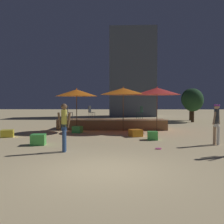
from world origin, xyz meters
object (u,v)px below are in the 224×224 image
at_px(bistro_chair_1, 91,111).
at_px(person_2, 217,122).
at_px(cube_seat_2, 136,133).
at_px(background_tree_0, 191,99).
at_px(patio_umbrella_2, 157,91).
at_px(patio_umbrella_1, 123,91).
at_px(patio_umbrella_0, 77,93).
at_px(background_tree_1, 193,100).
at_px(cube_seat_4, 153,136).
at_px(cube_seat_1, 38,139).
at_px(frisbee_disc, 158,149).
at_px(bistro_chair_0, 141,111).
at_px(cube_seat_3, 77,129).
at_px(bistro_chair_2, 69,111).
at_px(person_1, 64,125).
at_px(cube_seat_0, 7,133).

bearing_deg(bistro_chair_1, person_2, -112.68).
xyz_separation_m(cube_seat_2, background_tree_0, (6.50, 12.49, 2.03)).
distance_m(patio_umbrella_2, person_2, 5.78).
height_order(patio_umbrella_1, patio_umbrella_2, patio_umbrella_2).
height_order(patio_umbrella_1, background_tree_0, background_tree_0).
bearing_deg(patio_umbrella_0, cube_seat_2, -32.32).
xyz_separation_m(person_2, background_tree_1, (2.60, 12.67, 1.06)).
bearing_deg(background_tree_0, cube_seat_4, -112.73).
height_order(cube_seat_1, bistro_chair_1, bistro_chair_1).
distance_m(bistro_chair_1, background_tree_0, 12.97).
xyz_separation_m(frisbee_disc, background_tree_0, (5.81, 16.16, 2.20)).
bearing_deg(background_tree_0, bistro_chair_0, -123.74).
distance_m(cube_seat_2, cube_seat_3, 3.82).
bearing_deg(patio_umbrella_0, patio_umbrella_1, 4.45).
relative_size(cube_seat_3, bistro_chair_2, 0.72).
bearing_deg(cube_seat_2, background_tree_0, 62.49).
height_order(patio_umbrella_0, frisbee_disc, patio_umbrella_0).
bearing_deg(cube_seat_2, bistro_chair_0, 80.99).
distance_m(cube_seat_3, person_1, 5.98).
height_order(person_2, background_tree_0, background_tree_0).
height_order(patio_umbrella_0, patio_umbrella_1, patio_umbrella_1).
xyz_separation_m(cube_seat_3, background_tree_0, (9.99, 10.93, 2.01)).
bearing_deg(cube_seat_2, cube_seat_1, -147.71).
bearing_deg(bistro_chair_0, patio_umbrella_2, 82.56).
relative_size(cube_seat_1, person_2, 0.38).
bearing_deg(patio_umbrella_1, cube_seat_2, -75.59).
bearing_deg(person_2, person_1, 67.19).
height_order(patio_umbrella_0, person_1, patio_umbrella_0).
bearing_deg(bistro_chair_2, patio_umbrella_0, -153.81).
height_order(cube_seat_4, background_tree_1, background_tree_1).
relative_size(cube_seat_1, cube_seat_4, 1.33).
xyz_separation_m(cube_seat_2, person_1, (-2.98, -4.34, 0.83)).
xyz_separation_m(cube_seat_0, person_2, (10.40, -2.12, 0.84)).
xyz_separation_m(patio_umbrella_0, person_2, (7.09, -4.87, -1.47)).
relative_size(bistro_chair_2, frisbee_disc, 3.56).
distance_m(cube_seat_2, person_2, 4.35).
bearing_deg(bistro_chair_0, background_tree_0, -178.24).
xyz_separation_m(patio_umbrella_1, bistro_chair_2, (-3.75, 0.86, -1.32)).
relative_size(patio_umbrella_0, bistro_chair_1, 3.11).
height_order(patio_umbrella_2, cube_seat_2, patio_umbrella_2).
xyz_separation_m(bistro_chair_1, background_tree_0, (9.41, 8.88, 0.94)).
distance_m(cube_seat_2, background_tree_1, 11.93).
xyz_separation_m(cube_seat_3, bistro_chair_1, (0.58, 2.05, 1.07)).
bearing_deg(bistro_chair_0, patio_umbrella_0, -37.68).
relative_size(person_2, bistro_chair_0, 2.00).
xyz_separation_m(bistro_chair_1, bistro_chair_2, (-1.50, -0.19, 0.00)).
relative_size(cube_seat_4, bistro_chair_2, 0.58).
relative_size(patio_umbrella_1, cube_seat_1, 4.34).
bearing_deg(cube_seat_2, background_tree_1, 59.25).
distance_m(cube_seat_1, bistro_chair_1, 6.71).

